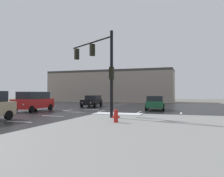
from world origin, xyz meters
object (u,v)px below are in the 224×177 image
object	(u,v)px
traffic_signal_mast	(99,62)
sedan_green	(155,103)
fire_hydrant	(116,116)
sedan_black	(92,101)
suv_red	(34,101)

from	to	relation	value
traffic_signal_mast	sedan_green	xyz separation A→B (m)	(3.07, 9.27, -3.48)
traffic_signal_mast	fire_hydrant	size ratio (longest dim) A/B	7.92
fire_hydrant	sedan_green	size ratio (longest dim) A/B	0.17
sedan_black	traffic_signal_mast	bearing A→B (deg)	19.69
sedan_green	fire_hydrant	bearing A→B (deg)	171.56
fire_hydrant	sedan_black	distance (m)	18.02
sedan_black	suv_red	size ratio (longest dim) A/B	0.96
sedan_green	sedan_black	bearing A→B (deg)	64.22
fire_hydrant	sedan_green	world-z (taller)	sedan_green
sedan_black	fire_hydrant	bearing A→B (deg)	21.99
fire_hydrant	suv_red	world-z (taller)	suv_red
traffic_signal_mast	suv_red	bearing A→B (deg)	10.06
sedan_black	sedan_green	xyz separation A→B (m)	(9.06, -3.41, 0.00)
suv_red	sedan_black	bearing A→B (deg)	161.26
sedan_black	sedan_green	size ratio (longest dim) A/B	1.00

